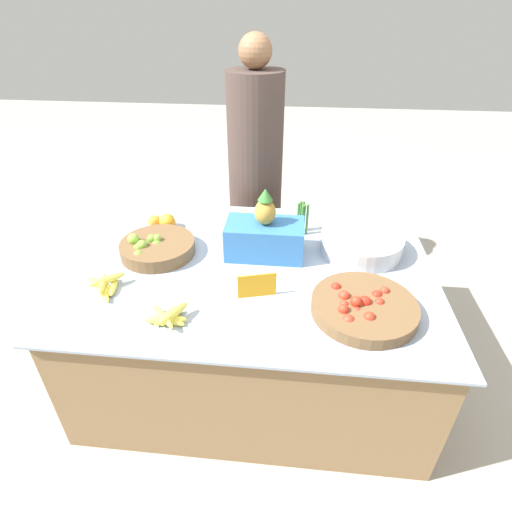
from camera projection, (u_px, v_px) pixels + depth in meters
The scene contains 13 objects.
ground_plane at pixel (256, 360), 2.17m from camera, with size 12.00×12.00×0.00m, color #ADA599.
market_table at pixel (256, 317), 2.00m from camera, with size 1.60×1.19×0.63m.
lime_bowl at pixel (157, 247), 1.89m from camera, with size 0.35×0.35×0.11m.
tomato_basket at pixel (363, 307), 1.54m from camera, with size 0.41×0.41×0.09m.
orange_pile at pixel (165, 222), 2.10m from camera, with size 0.15×0.09×0.08m.
metal_bowl at pixel (361, 243), 1.90m from camera, with size 0.39×0.39×0.09m.
price_sign at pixel (257, 286), 1.61m from camera, with size 0.15×0.05×0.11m.
produce_crate at pixel (265, 236), 1.86m from camera, with size 0.36×0.20×0.34m.
veg_bundle at pixel (302, 218), 2.04m from camera, with size 0.06×0.06×0.17m.
banana_bunch_front_center at pixel (169, 317), 1.50m from camera, with size 0.16×0.15×0.06m.
banana_bunch_front_left at pixel (253, 219), 2.16m from camera, with size 0.17×0.18×0.06m.
banana_bunch_middle_right at pixel (105, 285), 1.66m from camera, with size 0.18×0.18×0.06m.
vendor_person at pixel (255, 177), 2.56m from camera, with size 0.34×0.34×1.51m.
Camera 1 is at (0.16, -1.50, 1.67)m, focal length 28.00 mm.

